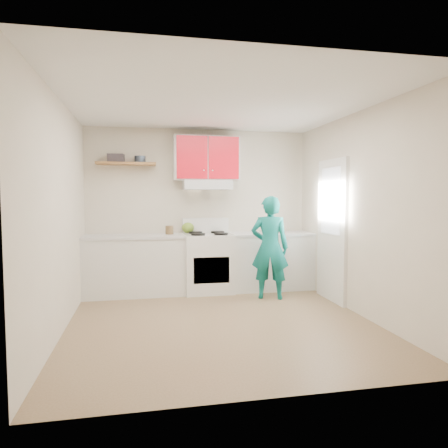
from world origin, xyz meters
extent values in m
plane|color=brown|center=(0.00, 0.00, 0.00)|extent=(3.80, 3.80, 0.00)
cube|color=white|center=(0.00, 0.00, 2.60)|extent=(3.60, 3.80, 0.04)
cube|color=beige|center=(0.00, 1.90, 1.30)|extent=(3.60, 0.04, 2.60)
cube|color=beige|center=(0.00, -1.90, 1.30)|extent=(3.60, 0.04, 2.60)
cube|color=beige|center=(-1.80, 0.00, 1.30)|extent=(0.04, 3.80, 2.60)
cube|color=beige|center=(1.80, 0.00, 1.30)|extent=(0.04, 3.80, 2.60)
cube|color=white|center=(1.78, 0.70, 1.02)|extent=(0.05, 0.85, 2.05)
cube|color=white|center=(1.75, 0.70, 1.45)|extent=(0.01, 0.55, 0.95)
cube|color=silver|center=(-1.04, 1.60, 0.45)|extent=(1.52, 0.60, 0.90)
cube|color=silver|center=(1.14, 1.60, 0.45)|extent=(1.32, 0.60, 0.90)
cube|color=white|center=(0.10, 1.57, 0.46)|extent=(0.76, 0.65, 0.92)
cube|color=silver|center=(0.10, 1.68, 1.70)|extent=(0.76, 0.44, 0.15)
cube|color=red|center=(0.10, 1.73, 2.12)|extent=(1.02, 0.33, 0.70)
cube|color=brown|center=(-1.15, 1.75, 2.02)|extent=(0.90, 0.30, 0.04)
cube|color=#373037|center=(-1.30, 1.72, 2.10)|extent=(0.26, 0.20, 0.12)
cylinder|color=#333D4C|center=(-0.94, 1.77, 2.09)|extent=(0.19, 0.19, 0.10)
ellipsoid|color=olive|center=(-0.19, 1.82, 1.01)|extent=(0.23, 0.23, 0.17)
cylinder|color=brown|center=(-0.50, 1.67, 0.98)|extent=(0.14, 0.14, 0.15)
cube|color=olive|center=(0.92, 1.61, 0.91)|extent=(0.33, 0.25, 0.02)
cube|color=red|center=(1.51, 1.56, 0.90)|extent=(0.30, 0.25, 0.01)
imported|color=#0B6B65|center=(0.93, 0.98, 0.76)|extent=(0.64, 0.52, 1.52)
camera|label=1|loc=(-0.91, -4.72, 1.53)|focal=32.51mm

